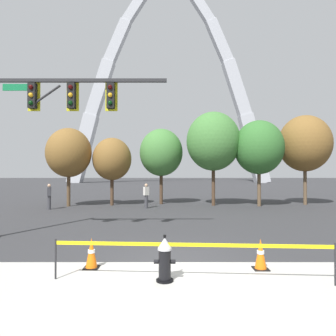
% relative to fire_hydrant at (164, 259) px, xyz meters
% --- Properties ---
extents(ground_plane, '(240.00, 240.00, 0.00)m').
position_rel_fire_hydrant_xyz_m(ground_plane, '(0.16, 1.43, -0.47)').
color(ground_plane, '#333335').
extents(fire_hydrant, '(0.46, 0.48, 0.99)m').
position_rel_fire_hydrant_xyz_m(fire_hydrant, '(0.00, 0.00, 0.00)').
color(fire_hydrant, black).
rests_on(fire_hydrant, ground).
extents(caution_tape_barrier, '(5.88, 0.42, 0.87)m').
position_rel_fire_hydrant_xyz_m(caution_tape_barrier, '(0.56, -0.07, 0.15)').
color(caution_tape_barrier, '#232326').
rests_on(caution_tape_barrier, ground).
extents(traffic_cone_by_hydrant, '(0.36, 0.36, 0.73)m').
position_rel_fire_hydrant_xyz_m(traffic_cone_by_hydrant, '(2.28, 0.80, -0.11)').
color(traffic_cone_by_hydrant, black).
rests_on(traffic_cone_by_hydrant, ground).
extents(traffic_cone_mid_sidewalk, '(0.36, 0.36, 0.73)m').
position_rel_fire_hydrant_xyz_m(traffic_cone_mid_sidewalk, '(-1.78, 0.88, -0.11)').
color(traffic_cone_mid_sidewalk, black).
rests_on(traffic_cone_mid_sidewalk, ground).
extents(traffic_signal_gantry, '(6.42, 0.44, 6.00)m').
position_rel_fire_hydrant_xyz_m(traffic_signal_gantry, '(-4.43, 4.36, 3.80)').
color(traffic_signal_gantry, '#232326').
rests_on(traffic_signal_gantry, ground).
extents(monument_arch, '(45.05, 2.96, 46.40)m').
position_rel_fire_hydrant_xyz_m(monument_arch, '(0.16, 61.76, 19.66)').
color(monument_arch, '#B2B5BC').
rests_on(monument_arch, ground).
extents(tree_far_left, '(3.05, 3.05, 5.35)m').
position_rel_fire_hydrant_xyz_m(tree_far_left, '(-6.72, 14.32, 3.19)').
color(tree_far_left, brown).
rests_on(tree_far_left, ground).
extents(tree_left_mid, '(2.72, 2.72, 4.75)m').
position_rel_fire_hydrant_xyz_m(tree_left_mid, '(-3.87, 14.94, 2.78)').
color(tree_left_mid, '#473323').
rests_on(tree_left_mid, ground).
extents(tree_center_left, '(3.15, 3.15, 5.51)m').
position_rel_fire_hydrant_xyz_m(tree_center_left, '(-0.43, 15.86, 3.30)').
color(tree_center_left, '#473323').
rests_on(tree_center_left, ground).
extents(tree_center_right, '(3.74, 3.74, 6.55)m').
position_rel_fire_hydrant_xyz_m(tree_center_right, '(3.24, 14.82, 4.02)').
color(tree_center_right, '#473323').
rests_on(tree_center_right, ground).
extents(tree_right_mid, '(3.36, 3.36, 5.89)m').
position_rel_fire_hydrant_xyz_m(tree_right_mid, '(6.31, 14.41, 3.56)').
color(tree_right_mid, brown).
rests_on(tree_right_mid, ground).
extents(tree_far_right, '(3.66, 3.66, 6.41)m').
position_rel_fire_hydrant_xyz_m(tree_far_right, '(9.90, 15.36, 3.92)').
color(tree_far_right, brown).
rests_on(tree_far_right, ground).
extents(pedestrian_walking_left, '(0.29, 0.38, 1.59)m').
position_rel_fire_hydrant_xyz_m(pedestrian_walking_left, '(-7.36, 12.57, 0.35)').
color(pedestrian_walking_left, '#38383D').
rests_on(pedestrian_walking_left, ground).
extents(pedestrian_standing_center, '(0.39, 0.38, 1.59)m').
position_rel_fire_hydrant_xyz_m(pedestrian_standing_center, '(-1.34, 13.20, 0.35)').
color(pedestrian_standing_center, '#38383D').
rests_on(pedestrian_standing_center, ground).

